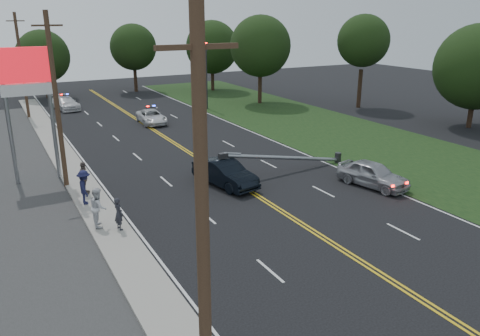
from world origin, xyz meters
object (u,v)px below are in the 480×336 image
emergency_b (65,103)px  waiting_sedan (373,174)px  bystander_a (119,214)px  bystander_d (84,178)px  crashed_sedan (225,173)px  emergency_a (152,117)px  utility_pole_near (203,253)px  pylon_sign (26,83)px  traffic_signal (206,70)px  utility_pole_far (22,66)px  bystander_b (98,207)px  utility_pole_mid (57,102)px  bystander_c (84,187)px  fallen_streetlight (291,158)px

emergency_b → waiting_sedan: bearing=-80.1°
bystander_a → bystander_d: bystander_d is taller
crashed_sedan → emergency_a: crashed_sedan is taller
utility_pole_near → emergency_b: 45.34m
pylon_sign → traffic_signal: pylon_sign is taller
utility_pole_far → bystander_d: 24.38m
pylon_sign → emergency_b: pylon_sign is taller
emergency_a → bystander_b: (-9.48, -20.71, 0.45)m
utility_pole_mid → bystander_c: bearing=-83.2°
emergency_b → utility_pole_near: bearing=-104.9°
bystander_c → bystander_b: bearing=-174.5°
utility_pole_near → utility_pole_far: bearing=90.0°
emergency_a → emergency_b: (-5.97, 10.97, 0.07)m
traffic_signal → waiting_sedan: bearing=-93.2°
pylon_sign → utility_pole_mid: 2.55m
pylon_sign → utility_pole_near: (1.30, -22.00, -0.91)m
utility_pole_near → bystander_d: bearing=87.8°
utility_pole_far → emergency_a: utility_pole_far is taller
utility_pole_near → bystander_b: size_ratio=5.21×
pylon_sign → traffic_signal: 24.75m
crashed_sedan → bystander_d: bystander_d is taller
bystander_c → bystander_d: 1.56m
waiting_sedan → emergency_b: waiting_sedan is taller
fallen_streetlight → emergency_a: fallen_streetlight is taller
traffic_signal → utility_pole_mid: (-17.50, -18.00, 0.88)m
fallen_streetlight → crashed_sedan: fallen_streetlight is taller
bystander_a → crashed_sedan: bearing=-78.0°
utility_pole_near → crashed_sedan: (8.38, 15.66, -4.31)m
bystander_b → utility_pole_mid: bearing=13.6°
pylon_sign → bystander_c: 7.65m
traffic_signal → waiting_sedan: size_ratio=1.60×
utility_pole_mid → bystander_c: (0.43, -3.57, -4.03)m
utility_pole_near → bystander_d: (0.70, 17.97, -4.03)m
traffic_signal → bystander_a: (-16.32, -25.55, -3.29)m
emergency_b → bystander_d: (-3.26, -26.99, 0.35)m
pylon_sign → emergency_a: size_ratio=1.77×
waiting_sedan → bystander_c: 16.42m
waiting_sedan → bystander_a: size_ratio=2.79×
crashed_sedan → bystander_d: bearing=151.7°
bystander_b → bystander_c: size_ratio=1.03×
waiting_sedan → bystander_c: bystander_c is taller
utility_pole_far → waiting_sedan: size_ratio=2.27×
utility_pole_near → utility_pole_far: size_ratio=1.00×
waiting_sedan → crashed_sedan: bearing=138.3°
emergency_a → bystander_d: (-9.23, -16.02, 0.42)m
utility_pole_far → bystander_b: 29.01m
crashed_sedan → emergency_a: (1.55, 18.33, -0.14)m
bystander_b → bystander_c: bystander_b is taller
traffic_signal → waiting_sedan: (-1.47, -26.65, -3.45)m
fallen_streetlight → bystander_b: bystander_b is taller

